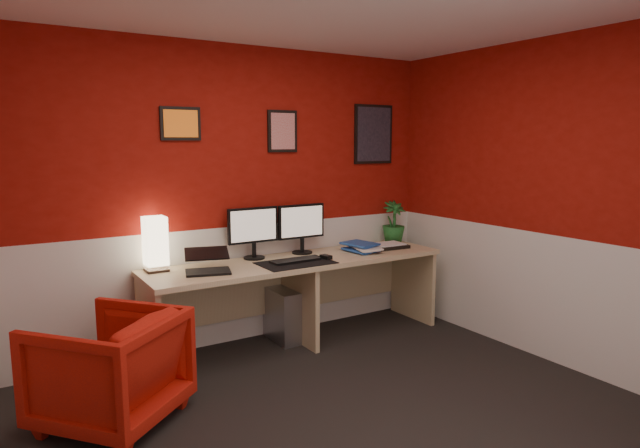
{
  "coord_description": "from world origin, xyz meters",
  "views": [
    {
      "loc": [
        -1.72,
        -2.51,
        1.71
      ],
      "look_at": [
        0.6,
        1.21,
        1.05
      ],
      "focal_mm": 30.7,
      "sensor_mm": 36.0,
      "label": 1
    }
  ],
  "objects_px": {
    "laptop": "(208,259)",
    "monitor_right": "(302,221)",
    "desk": "(299,301)",
    "shoji_lamp": "(155,245)",
    "zen_tray": "(387,246)",
    "potted_plant": "(394,222)",
    "pc_tower": "(283,314)",
    "monitor_left": "(254,225)",
    "armchair": "(110,369)"
  },
  "relations": [
    {
      "from": "desk",
      "to": "shoji_lamp",
      "type": "bearing_deg",
      "value": 169.46
    },
    {
      "from": "shoji_lamp",
      "to": "potted_plant",
      "type": "relative_size",
      "value": 0.98
    },
    {
      "from": "laptop",
      "to": "pc_tower",
      "type": "relative_size",
      "value": 0.73
    },
    {
      "from": "zen_tray",
      "to": "desk",
      "type": "bearing_deg",
      "value": -179.93
    },
    {
      "from": "armchair",
      "to": "pc_tower",
      "type": "bearing_deg",
      "value": 164.26
    },
    {
      "from": "laptop",
      "to": "zen_tray",
      "type": "xyz_separation_m",
      "value": [
        1.77,
        0.06,
        -0.09
      ]
    },
    {
      "from": "potted_plant",
      "to": "monitor_left",
      "type": "bearing_deg",
      "value": 178.41
    },
    {
      "from": "monitor_left",
      "to": "zen_tray",
      "type": "distance_m",
      "value": 1.31
    },
    {
      "from": "desk",
      "to": "laptop",
      "type": "height_order",
      "value": "laptop"
    },
    {
      "from": "zen_tray",
      "to": "armchair",
      "type": "relative_size",
      "value": 0.46
    },
    {
      "from": "monitor_right",
      "to": "armchair",
      "type": "distance_m",
      "value": 2.07
    },
    {
      "from": "monitor_right",
      "to": "potted_plant",
      "type": "bearing_deg",
      "value": -1.31
    },
    {
      "from": "potted_plant",
      "to": "pc_tower",
      "type": "height_order",
      "value": "potted_plant"
    },
    {
      "from": "laptop",
      "to": "shoji_lamp",
      "type": "bearing_deg",
      "value": 155.95
    },
    {
      "from": "monitor_right",
      "to": "armchair",
      "type": "xyz_separation_m",
      "value": [
        -1.8,
        -0.77,
        -0.67
      ]
    },
    {
      "from": "zen_tray",
      "to": "potted_plant",
      "type": "bearing_deg",
      "value": 39.41
    },
    {
      "from": "armchair",
      "to": "zen_tray",
      "type": "bearing_deg",
      "value": 152.14
    },
    {
      "from": "potted_plant",
      "to": "pc_tower",
      "type": "relative_size",
      "value": 0.9
    },
    {
      "from": "laptop",
      "to": "monitor_right",
      "type": "xyz_separation_m",
      "value": [
        0.97,
        0.26,
        0.18
      ]
    },
    {
      "from": "shoji_lamp",
      "to": "monitor_right",
      "type": "relative_size",
      "value": 0.69
    },
    {
      "from": "monitor_right",
      "to": "armchair",
      "type": "relative_size",
      "value": 0.76
    },
    {
      "from": "laptop",
      "to": "pc_tower",
      "type": "bearing_deg",
      "value": 32.09
    },
    {
      "from": "potted_plant",
      "to": "armchair",
      "type": "relative_size",
      "value": 0.54
    },
    {
      "from": "shoji_lamp",
      "to": "laptop",
      "type": "xyz_separation_m",
      "value": [
        0.31,
        -0.27,
        -0.09
      ]
    },
    {
      "from": "desk",
      "to": "monitor_left",
      "type": "bearing_deg",
      "value": 144.19
    },
    {
      "from": "shoji_lamp",
      "to": "pc_tower",
      "type": "relative_size",
      "value": 0.89
    },
    {
      "from": "desk",
      "to": "monitor_right",
      "type": "distance_m",
      "value": 0.7
    },
    {
      "from": "shoji_lamp",
      "to": "pc_tower",
      "type": "height_order",
      "value": "shoji_lamp"
    },
    {
      "from": "zen_tray",
      "to": "armchair",
      "type": "bearing_deg",
      "value": -167.7
    },
    {
      "from": "desk",
      "to": "potted_plant",
      "type": "distance_m",
      "value": 1.31
    },
    {
      "from": "desk",
      "to": "shoji_lamp",
      "type": "distance_m",
      "value": 1.29
    },
    {
      "from": "shoji_lamp",
      "to": "monitor_left",
      "type": "distance_m",
      "value": 0.83
    },
    {
      "from": "monitor_right",
      "to": "potted_plant",
      "type": "height_order",
      "value": "monitor_right"
    },
    {
      "from": "shoji_lamp",
      "to": "zen_tray",
      "type": "relative_size",
      "value": 1.14
    },
    {
      "from": "desk",
      "to": "monitor_right",
      "type": "relative_size",
      "value": 4.48
    },
    {
      "from": "zen_tray",
      "to": "potted_plant",
      "type": "xyz_separation_m",
      "value": [
        0.22,
        0.18,
        0.19
      ]
    },
    {
      "from": "monitor_left",
      "to": "monitor_right",
      "type": "distance_m",
      "value": 0.46
    },
    {
      "from": "zen_tray",
      "to": "potted_plant",
      "type": "distance_m",
      "value": 0.34
    },
    {
      "from": "monitor_left",
      "to": "armchair",
      "type": "relative_size",
      "value": 0.76
    },
    {
      "from": "desk",
      "to": "armchair",
      "type": "distance_m",
      "value": 1.75
    },
    {
      "from": "desk",
      "to": "zen_tray",
      "type": "relative_size",
      "value": 7.43
    },
    {
      "from": "monitor_right",
      "to": "zen_tray",
      "type": "height_order",
      "value": "monitor_right"
    },
    {
      "from": "zen_tray",
      "to": "pc_tower",
      "type": "distance_m",
      "value": 1.16
    },
    {
      "from": "shoji_lamp",
      "to": "monitor_left",
      "type": "relative_size",
      "value": 0.69
    },
    {
      "from": "zen_tray",
      "to": "potted_plant",
      "type": "relative_size",
      "value": 0.86
    },
    {
      "from": "laptop",
      "to": "zen_tray",
      "type": "relative_size",
      "value": 0.94
    },
    {
      "from": "laptop",
      "to": "monitor_right",
      "type": "distance_m",
      "value": 1.02
    },
    {
      "from": "shoji_lamp",
      "to": "armchair",
      "type": "distance_m",
      "value": 1.1
    },
    {
      "from": "desk",
      "to": "zen_tray",
      "type": "height_order",
      "value": "zen_tray"
    },
    {
      "from": "monitor_left",
      "to": "monitor_right",
      "type": "bearing_deg",
      "value": -2.21
    }
  ]
}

